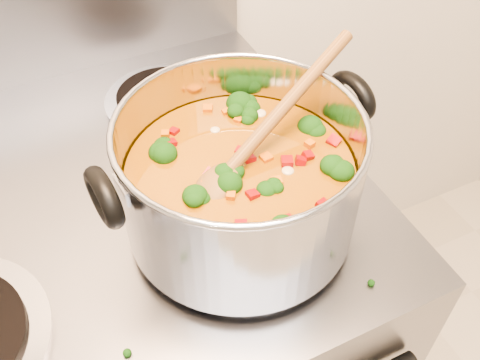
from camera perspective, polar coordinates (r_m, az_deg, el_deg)
name	(u,v)px	position (r m, az deg, el deg)	size (l,w,h in m)	color
electric_range	(126,349)	(1.15, -12.10, -17.18)	(0.80, 0.72, 1.08)	gray
stockpot	(240,180)	(0.65, -0.02, -0.01)	(0.35, 0.29, 0.17)	#ABABB3
wooden_spoon	(250,145)	(0.63, 1.13, 3.70)	(0.28, 0.13, 0.12)	brown
cooktop_crumbs	(300,212)	(0.74, 6.37, -3.39)	(0.24, 0.37, 0.01)	black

